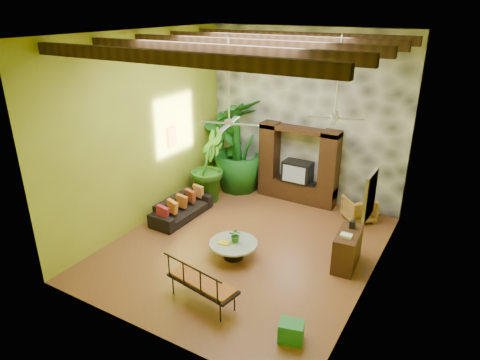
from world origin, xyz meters
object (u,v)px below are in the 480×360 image
Objects in this scene: tall_plant_b at (208,165)px; tall_plant_c at (239,145)px; ceiling_fan_front at (229,113)px; tall_plant_a at (224,150)px; entertainment_center at (298,170)px; sofa at (182,208)px; wicker_armchair at (359,209)px; side_console at (347,249)px; ceiling_fan_back at (336,108)px; coffee_table at (233,248)px; green_bin at (291,332)px; iron_bench at (200,282)px.

tall_plant_c is (0.39, 1.14, 0.38)m from tall_plant_b.
tall_plant_a is (-2.32, 3.41, -2.22)m from ceiling_fan_front.
entertainment_center is 1.21× the size of sofa.
side_console reaches higher than wicker_armchair.
ceiling_fan_back reaches higher than coffee_table.
sofa is 4.54× the size of green_bin.
wicker_armchair is at bearing 12.13° from tall_plant_b.
entertainment_center is 2.54m from tall_plant_a.
tall_plant_a is (-4.12, 1.81, -2.22)m from ceiling_fan_back.
tall_plant_b is (-3.94, 0.63, -2.31)m from ceiling_fan_back.
side_console is at bearing 87.51° from green_bin.
tall_plant_b is 1.93× the size of coffee_table.
tall_plant_a is at bearing 147.05° from side_console.
entertainment_center is 2.27× the size of side_console.
sofa is at bearing -97.98° from tall_plant_c.
ceiling_fan_back is 0.79× the size of tall_plant_a.
ceiling_fan_front is 3.85m from sofa.
tall_plant_c is at bearing 122.31° from iron_bench.
coffee_table is 2.89m from green_bin.
green_bin is at bearing -97.67° from side_console.
side_console is at bearing -16.55° from tall_plant_b.
side_console is at bearing -48.55° from entertainment_center.
tall_plant_b is at bearing -108.95° from tall_plant_c.
entertainment_center is at bearing 86.76° from ceiling_fan_front.
side_console is at bearing 54.85° from wicker_armchair.
tall_plant_b reaches higher than wicker_armchair.
entertainment_center is 1.50× the size of iron_bench.
green_bin is at bearing -38.18° from coffee_table.
wicker_armchair is 5.41m from iron_bench.
tall_plant_b is at bearing 133.78° from ceiling_fan_front.
tall_plant_c is at bearing 153.48° from ceiling_fan_back.
ceiling_fan_front is 4.92m from wicker_armchair.
entertainment_center is 1.10× the size of tall_plant_b.
sofa is 2.82m from tall_plant_c.
green_bin is at bearing -67.57° from entertainment_center.
entertainment_center is 2.12× the size of coffee_table.
green_bin is (4.61, -4.21, -0.90)m from tall_plant_b.
entertainment_center reaches higher than sofa.
coffee_table is at bearing -131.70° from ceiling_fan_back.
tall_plant_a is 5.61m from side_console.
side_console is 2.43× the size of green_bin.
iron_bench is (2.62, -2.81, 0.25)m from sofa.
sofa is 2.52m from coffee_table.
wicker_armchair is 0.32× the size of tall_plant_a.
tall_plant_c reaches higher than iron_bench.
iron_bench is at bearing -79.89° from coffee_table.
entertainment_center is at bearing 102.67° from iron_bench.
green_bin is at bearing -79.31° from ceiling_fan_back.
ceiling_fan_back is 1.76× the size of side_console.
wicker_armchair is at bearing 55.08° from ceiling_fan_front.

